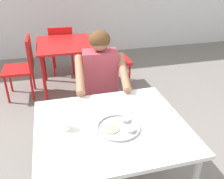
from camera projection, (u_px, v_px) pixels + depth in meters
table_foreground at (111, 132)px, 1.80m from camera, size 1.08×0.94×0.73m
thali_tray at (119, 127)px, 1.72m from camera, size 0.31×0.31×0.03m
drinking_cup at (65, 124)px, 1.70m from camera, size 0.07×0.07×0.09m
chair_foreground at (99, 92)px, 2.70m from camera, size 0.44×0.46×0.83m
diner_foreground at (101, 81)px, 2.40m from camera, size 0.53×0.58×1.21m
table_background_red at (65, 49)px, 3.54m from camera, size 0.79×0.91×0.74m
chair_red_left at (23, 64)px, 3.43m from camera, size 0.43×0.44×0.87m
chair_red_right at (110, 56)px, 3.71m from camera, size 0.44×0.43×0.86m
chair_red_far at (62, 47)px, 4.13m from camera, size 0.44×0.47×0.85m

